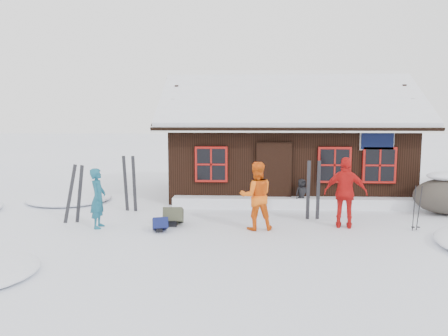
{
  "coord_description": "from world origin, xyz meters",
  "views": [
    {
      "loc": [
        -0.03,
        -11.39,
        2.9
      ],
      "look_at": [
        -0.66,
        1.88,
        1.3
      ],
      "focal_mm": 35.0,
      "sensor_mm": 36.0,
      "label": 1
    }
  ],
  "objects": [
    {
      "name": "snow_drift",
      "position": [
        1.5,
        2.25,
        0.17
      ],
      "size": [
        7.6,
        0.6,
        0.35
      ],
      "primitive_type": "cube",
      "color": "white",
      "rests_on": "ground"
    },
    {
      "name": "ski_pair_left",
      "position": [
        -4.61,
        0.01,
        0.78
      ],
      "size": [
        0.66,
        0.22,
        1.65
      ],
      "rotation": [
        0.0,
        0.0,
        -0.12
      ],
      "color": "black",
      "rests_on": "ground"
    },
    {
      "name": "skier_orange_left",
      "position": [
        0.27,
        -0.45,
        0.87
      ],
      "size": [
        0.94,
        0.78,
        1.74
      ],
      "primitive_type": "imported",
      "rotation": [
        0.0,
        0.0,
        3.29
      ],
      "color": "orange",
      "rests_on": "ground"
    },
    {
      "name": "ski_pair_mid",
      "position": [
        -3.52,
        1.57,
        0.82
      ],
      "size": [
        0.45,
        0.12,
        1.74
      ],
      "rotation": [
        0.0,
        0.0,
        -0.17
      ],
      "color": "black",
      "rests_on": "ground"
    },
    {
      "name": "snow_mounds",
      "position": [
        1.65,
        1.86,
        0.0
      ],
      "size": [
        20.6,
        13.2,
        0.48
      ],
      "color": "white",
      "rests_on": "ground"
    },
    {
      "name": "skier_teal",
      "position": [
        -3.81,
        -0.46,
        0.78
      ],
      "size": [
        0.4,
        0.59,
        1.56
      ],
      "primitive_type": "imported",
      "rotation": [
        0.0,
        0.0,
        1.62
      ],
      "color": "#16556C",
      "rests_on": "ground"
    },
    {
      "name": "backpack_olive",
      "position": [
        -1.92,
        -0.09,
        0.18
      ],
      "size": [
        0.53,
        0.68,
        0.35
      ],
      "primitive_type": "cube",
      "rotation": [
        0.0,
        0.0,
        0.06
      ],
      "color": "#3E402E",
      "rests_on": "ground"
    },
    {
      "name": "skier_crouched",
      "position": [
        1.76,
        2.2,
        0.47
      ],
      "size": [
        0.54,
        0.47,
        0.94
      ],
      "primitive_type": "imported",
      "rotation": [
        0.0,
        0.0,
        0.47
      ],
      "color": "black",
      "rests_on": "ground"
    },
    {
      "name": "boulder",
      "position": [
        5.94,
        1.59,
        0.57
      ],
      "size": [
        1.92,
        1.44,
        1.13
      ],
      "color": "#443F36",
      "rests_on": "ground"
    },
    {
      "name": "backpack_blue",
      "position": [
        -2.15,
        -0.74,
        0.13
      ],
      "size": [
        0.48,
        0.57,
        0.27
      ],
      "primitive_type": "cube",
      "rotation": [
        0.0,
        0.0,
        0.25
      ],
      "color": "#11184A",
      "rests_on": "ground"
    },
    {
      "name": "skier_orange_right",
      "position": [
        2.58,
        -0.17,
        0.92
      ],
      "size": [
        1.15,
        0.68,
        1.84
      ],
      "primitive_type": "imported",
      "rotation": [
        0.0,
        0.0,
        2.91
      ],
      "color": "red",
      "rests_on": "ground"
    },
    {
      "name": "ski_pair_right",
      "position": [
        1.89,
        0.75,
        0.8
      ],
      "size": [
        0.39,
        0.05,
        1.7
      ],
      "rotation": [
        0.0,
        0.0,
        0.04
      ],
      "color": "black",
      "rests_on": "ground"
    },
    {
      "name": "mountain_hut",
      "position": [
        1.5,
        4.98,
        1.58
      ],
      "size": [
        8.9,
        6.09,
        4.42
      ],
      "color": "black",
      "rests_on": "ground"
    },
    {
      "name": "ski_poles",
      "position": [
        4.32,
        -0.35,
        0.55
      ],
      "size": [
        0.21,
        0.1,
        1.19
      ],
      "color": "black",
      "rests_on": "ground"
    },
    {
      "name": "ground",
      "position": [
        0.0,
        0.0,
        0.0
      ],
      "size": [
        120.0,
        120.0,
        0.0
      ],
      "primitive_type": "plane",
      "color": "white",
      "rests_on": "ground"
    }
  ]
}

